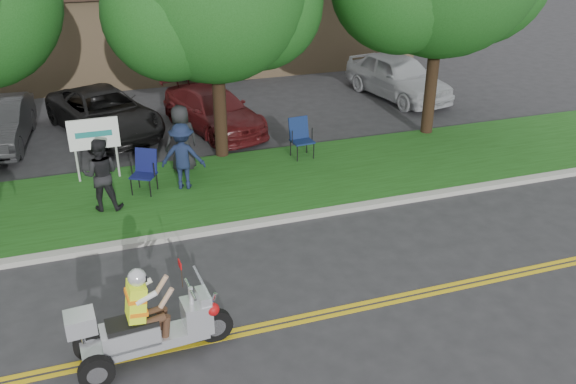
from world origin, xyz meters
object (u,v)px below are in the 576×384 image
object	(u,v)px
spectator_adult_mid	(101,175)
trike_scooter	(146,328)
parked_car_left	(0,124)
parked_car_far_right	(398,76)
parked_car_mid	(104,112)
parked_car_right	(213,110)
lawn_chair_b	(300,135)
lawn_chair_a	(145,168)

from	to	relation	value
spectator_adult_mid	trike_scooter	bearing A→B (deg)	106.20
parked_car_left	parked_car_far_right	distance (m)	13.51
parked_car_mid	parked_car_right	world-z (taller)	parked_car_mid
trike_scooter	spectator_adult_mid	xyz separation A→B (m)	(-0.33, 5.46, 0.38)
parked_car_mid	parked_car_right	bearing A→B (deg)	-32.46
lawn_chair_b	parked_car_mid	world-z (taller)	parked_car_mid
parked_car_left	trike_scooter	bearing A→B (deg)	-69.56
parked_car_right	parked_car_far_right	distance (m)	7.31
lawn_chair_b	parked_car_left	distance (m)	8.95
parked_car_right	parked_car_far_right	bearing A→B (deg)	-7.45
parked_car_right	lawn_chair_b	bearing A→B (deg)	-78.12
parked_car_mid	parked_car_far_right	bearing A→B (deg)	-16.71
parked_car_left	parked_car_far_right	world-z (taller)	parked_car_far_right
lawn_chair_a	parked_car_far_right	distance (m)	11.19
lawn_chair_a	spectator_adult_mid	bearing A→B (deg)	-117.25
trike_scooter	lawn_chair_b	world-z (taller)	trike_scooter
lawn_chair_a	parked_car_left	world-z (taller)	parked_car_left
trike_scooter	parked_car_left	distance (m)	11.29
lawn_chair_a	parked_car_right	xyz separation A→B (m)	(2.62, 4.10, -0.05)
lawn_chair_a	parked_car_far_right	world-z (taller)	parked_car_far_right
parked_car_left	parked_car_right	distance (m)	6.33
parked_car_mid	spectator_adult_mid	bearing A→B (deg)	-113.19
lawn_chair_b	parked_car_left	size ratio (longest dim) A/B	0.26
spectator_adult_mid	parked_car_mid	xyz separation A→B (m)	(0.37, 5.56, -0.29)
parked_car_left	parked_car_mid	size ratio (longest dim) A/B	0.85
parked_car_left	parked_car_mid	xyz separation A→B (m)	(3.00, 0.13, -0.01)
lawn_chair_b	spectator_adult_mid	distance (m)	5.69
lawn_chair_b	parked_car_left	world-z (taller)	parked_car_left
lawn_chair_b	parked_car_left	bearing A→B (deg)	149.88
lawn_chair_a	parked_car_mid	world-z (taller)	parked_car_mid
parked_car_left	parked_car_right	world-z (taller)	parked_car_left
spectator_adult_mid	parked_car_right	size ratio (longest dim) A/B	0.39
parked_car_left	parked_car_far_right	xyz separation A→B (m)	(13.50, 0.62, 0.11)
parked_car_left	parked_car_right	xyz separation A→B (m)	(6.30, -0.64, -0.04)
trike_scooter	parked_car_left	size ratio (longest dim) A/B	0.62
lawn_chair_b	parked_car_right	world-z (taller)	parked_car_right
lawn_chair_a	parked_car_left	distance (m)	6.00
trike_scooter	parked_car_far_right	distance (m)	15.61
trike_scooter	parked_car_far_right	size ratio (longest dim) A/B	0.55
lawn_chair_b	spectator_adult_mid	bearing A→B (deg)	-168.43
parked_car_left	lawn_chair_a	bearing A→B (deg)	-46.92
spectator_adult_mid	parked_car_mid	distance (m)	5.58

